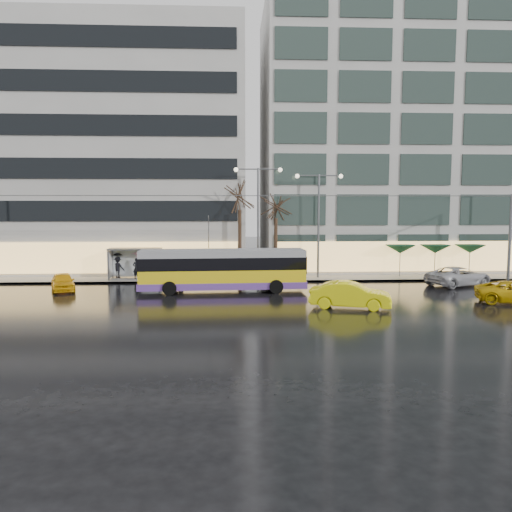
{
  "coord_description": "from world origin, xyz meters",
  "views": [
    {
      "loc": [
        -0.18,
        -30.14,
        6.0
      ],
      "look_at": [
        1.54,
        5.0,
        2.52
      ],
      "focal_mm": 35.0,
      "sensor_mm": 36.0,
      "label": 1
    }
  ],
  "objects": [
    {
      "name": "parasol_b",
      "position": [
        17.0,
        11.0,
        2.45
      ],
      "size": [
        2.5,
        2.5,
        2.65
      ],
      "color": "#595B60",
      "rests_on": "sidewalk"
    },
    {
      "name": "tree_b",
      "position": [
        3.5,
        11.2,
        6.4
      ],
      "size": [
        3.2,
        3.2,
        7.7
      ],
      "color": "black",
      "rests_on": "sidewalk"
    },
    {
      "name": "bus_shelter",
      "position": [
        -8.38,
        10.69,
        1.96
      ],
      "size": [
        4.2,
        1.6,
        2.51
      ],
      "color": "#595B60",
      "rests_on": "sidewalk"
    },
    {
      "name": "taxi_b",
      "position": [
        6.84,
        -1.24,
        0.79
      ],
      "size": [
        5.06,
        2.95,
        1.58
      ],
      "primitive_type": "imported",
      "rotation": [
        0.0,
        0.0,
        1.29
      ],
      "color": "yellow",
      "rests_on": "ground"
    },
    {
      "name": "pedestrian_c",
      "position": [
        -9.57,
        11.26,
        1.27
      ],
      "size": [
        1.31,
        1.07,
        2.11
      ],
      "color": "black",
      "rests_on": "sidewalk"
    },
    {
      "name": "trolleybus",
      "position": [
        -0.82,
        4.93,
        1.46
      ],
      "size": [
        11.76,
        4.71,
        5.41
      ],
      "color": "yellow",
      "rests_on": "ground"
    },
    {
      "name": "parasol_a",
      "position": [
        14.0,
        11.0,
        2.45
      ],
      "size": [
        2.5,
        2.5,
        2.65
      ],
      "color": "#595B60",
      "rests_on": "sidewalk"
    },
    {
      "name": "ground",
      "position": [
        0.0,
        0.0,
        0.0
      ],
      "size": [
        140.0,
        140.0,
        0.0
      ],
      "primitive_type": "plane",
      "color": "black",
      "rests_on": "ground"
    },
    {
      "name": "building_right",
      "position": [
        19.0,
        19.0,
        12.65
      ],
      "size": [
        32.0,
        14.0,
        25.0
      ],
      "primitive_type": "cube",
      "color": "#A2A09B",
      "rests_on": "sidewalk"
    },
    {
      "name": "pedestrian_b",
      "position": [
        -4.46,
        10.22,
        1.09
      ],
      "size": [
        1.16,
        1.14,
        1.88
      ],
      "color": "black",
      "rests_on": "sidewalk"
    },
    {
      "name": "street_lamp_near",
      "position": [
        2.0,
        10.8,
        5.99
      ],
      "size": [
        3.96,
        0.36,
        9.03
      ],
      "color": "#595B60",
      "rests_on": "sidewalk"
    },
    {
      "name": "building_left",
      "position": [
        -16.0,
        19.0,
        11.15
      ],
      "size": [
        34.0,
        14.0,
        22.0
      ],
      "primitive_type": "cube",
      "color": "#A2A09B",
      "rests_on": "sidewalk"
    },
    {
      "name": "parasol_c",
      "position": [
        20.0,
        11.0,
        2.45
      ],
      "size": [
        2.5,
        2.5,
        2.65
      ],
      "color": "#595B60",
      "rests_on": "sidewalk"
    },
    {
      "name": "street_lamp_far",
      "position": [
        7.0,
        10.8,
        5.71
      ],
      "size": [
        3.96,
        0.36,
        8.53
      ],
      "color": "#595B60",
      "rests_on": "sidewalk"
    },
    {
      "name": "pedestrian_a",
      "position": [
        -7.91,
        10.51,
        1.59
      ],
      "size": [
        0.97,
        0.99,
        2.19
      ],
      "color": "black",
      "rests_on": "sidewalk"
    },
    {
      "name": "sedan_silver",
      "position": [
        17.12,
        6.74,
        0.73
      ],
      "size": [
        5.78,
        4.29,
        1.46
      ],
      "primitive_type": "imported",
      "rotation": [
        0.0,
        0.0,
        1.97
      ],
      "color": "#B5B5BA",
      "rests_on": "ground"
    },
    {
      "name": "catenary",
      "position": [
        1.0,
        7.94,
        4.25
      ],
      "size": [
        42.24,
        5.12,
        7.0
      ],
      "color": "#595B60",
      "rests_on": "ground"
    },
    {
      "name": "kerb",
      "position": [
        2.0,
        9.05,
        0.07
      ],
      "size": [
        80.0,
        0.1,
        0.15
      ],
      "primitive_type": "cube",
      "color": "slate",
      "rests_on": "ground"
    },
    {
      "name": "taxi_a",
      "position": [
        -12.31,
        5.91,
        0.64
      ],
      "size": [
        2.78,
        4.07,
        1.29
      ],
      "primitive_type": "imported",
      "rotation": [
        0.0,
        0.0,
        0.37
      ],
      "color": "#ECAA0C",
      "rests_on": "ground"
    },
    {
      "name": "sidewalk",
      "position": [
        2.0,
        14.0,
        0.07
      ],
      "size": [
        80.0,
        10.0,
        0.15
      ],
      "primitive_type": "cube",
      "color": "gray",
      "rests_on": "ground"
    },
    {
      "name": "tree_a",
      "position": [
        0.5,
        11.0,
        7.09
      ],
      "size": [
        3.2,
        3.2,
        8.4
      ],
      "color": "black",
      "rests_on": "sidewalk"
    }
  ]
}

